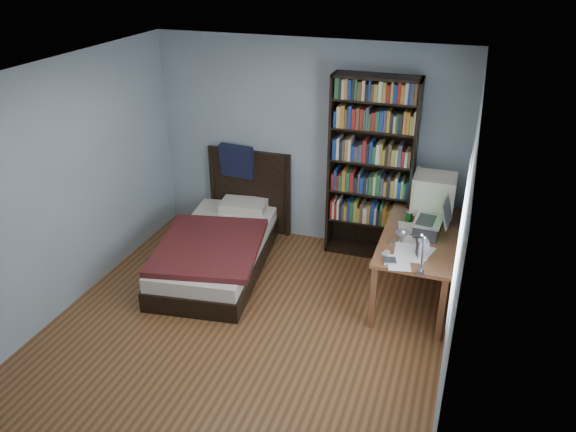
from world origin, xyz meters
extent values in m
plane|color=brown|center=(0.00, 0.00, 0.00)|extent=(4.20, 4.20, 0.00)
plane|color=white|center=(0.00, 0.00, 2.50)|extent=(4.20, 4.20, 0.00)
cube|color=#86959D|center=(0.00, 2.10, 1.25)|extent=(3.80, 0.04, 2.50)
cube|color=#86959D|center=(0.00, -2.10, 1.25)|extent=(3.80, 0.04, 2.50)
cube|color=#86959D|center=(-1.90, 0.00, 1.25)|extent=(0.04, 4.20, 2.50)
cube|color=#86959D|center=(1.90, 0.00, 1.25)|extent=(0.04, 4.20, 2.50)
cube|color=white|center=(1.89, -0.15, 1.45)|extent=(0.01, 1.14, 1.14)
cube|color=white|center=(1.88, -0.15, 1.45)|extent=(0.01, 1.00, 1.00)
cube|color=brown|center=(1.50, 1.20, 0.71)|extent=(0.75, 1.52, 0.04)
cube|color=brown|center=(1.18, 0.49, 0.34)|extent=(0.06, 0.06, 0.69)
cube|color=brown|center=(1.83, 0.49, 0.34)|extent=(0.06, 0.06, 0.69)
cube|color=brown|center=(1.18, 1.91, 0.34)|extent=(0.06, 0.06, 0.69)
cube|color=brown|center=(1.83, 1.91, 0.34)|extent=(0.06, 0.06, 0.69)
cube|color=brown|center=(1.50, 1.74, 0.34)|extent=(0.69, 0.40, 0.68)
cube|color=beige|center=(1.55, 1.63, 0.75)|extent=(0.28, 0.23, 0.03)
cylinder|color=beige|center=(1.55, 1.63, 0.79)|extent=(0.11, 0.11, 0.06)
cube|color=beige|center=(1.58, 1.63, 1.03)|extent=(0.42, 0.40, 0.40)
cube|color=#BBB59C|center=(1.37, 1.63, 1.03)|extent=(0.03, 0.42, 0.42)
cube|color=#41A7EC|center=(1.35, 1.63, 1.03)|extent=(0.01, 0.32, 0.28)
cube|color=#2D2D30|center=(1.57, 1.19, 0.81)|extent=(0.26, 0.30, 0.16)
cube|color=#BCBCC1|center=(1.57, 1.19, 0.90)|extent=(0.30, 0.38, 0.02)
cube|color=#2D2D30|center=(1.55, 1.19, 0.91)|extent=(0.20, 0.30, 0.00)
cube|color=#BCBCC1|center=(1.74, 1.19, 1.04)|extent=(0.11, 0.36, 0.26)
cube|color=#0CBF26|center=(1.73, 1.19, 1.04)|extent=(0.08, 0.30, 0.20)
cube|color=#99999E|center=(1.60, 0.43, 0.75)|extent=(0.06, 0.05, 0.04)
cylinder|color=#99999E|center=(1.60, 0.36, 0.98)|extent=(0.02, 0.15, 0.41)
cylinder|color=#99999E|center=(1.53, 0.13, 1.27)|extent=(0.17, 0.34, 0.21)
cone|color=#99999E|center=(1.45, -0.03, 1.31)|extent=(0.13, 0.13, 0.11)
cube|color=#BBB59C|center=(1.37, 1.18, 0.74)|extent=(0.24, 0.45, 0.04)
cube|color=#959598|center=(1.58, 0.73, 0.82)|extent=(0.12, 0.12, 0.19)
cylinder|color=#083B19|center=(1.36, 1.43, 0.79)|extent=(0.07, 0.07, 0.13)
ellipsoid|color=silver|center=(1.50, 1.51, 0.75)|extent=(0.06, 0.11, 0.04)
cube|color=#BCBCC1|center=(1.27, 0.93, 0.74)|extent=(0.05, 0.11, 0.02)
cube|color=#959598|center=(1.24, 0.69, 0.74)|extent=(0.08, 0.10, 0.02)
cube|color=#959598|center=(1.30, 0.55, 0.74)|extent=(0.14, 0.14, 0.02)
cube|color=black|center=(0.35, 1.94, 1.08)|extent=(0.03, 0.30, 2.17)
cube|color=black|center=(1.30, 1.94, 1.08)|extent=(0.03, 0.30, 2.17)
cube|color=black|center=(0.83, 1.94, 2.15)|extent=(0.98, 0.30, 0.03)
cube|color=black|center=(0.83, 1.94, 0.03)|extent=(0.98, 0.30, 0.06)
cube|color=black|center=(0.83, 2.08, 1.08)|extent=(0.98, 0.02, 2.17)
cube|color=olive|center=(0.83, 1.92, 1.11)|extent=(0.90, 0.22, 1.97)
cube|color=black|center=(-0.75, 1.05, 0.11)|extent=(1.31, 2.21, 0.22)
cube|color=beige|center=(-0.75, 1.05, 0.30)|extent=(1.27, 2.15, 0.16)
cube|color=maroon|center=(-0.72, 0.79, 0.41)|extent=(1.36, 1.55, 0.07)
cube|color=beige|center=(-0.75, 1.85, 0.43)|extent=(0.62, 0.44, 0.12)
cube|color=black|center=(-0.75, 2.06, 0.55)|extent=(1.11, 0.05, 1.10)
cylinder|color=black|center=(-1.27, 2.04, 0.55)|extent=(0.06, 0.06, 1.10)
cylinder|color=black|center=(-0.23, 2.04, 0.55)|extent=(0.06, 0.06, 1.10)
cube|color=black|center=(-0.90, 2.03, 0.95)|extent=(0.46, 0.20, 0.43)
camera|label=1|loc=(1.85, -4.08, 3.47)|focal=35.00mm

